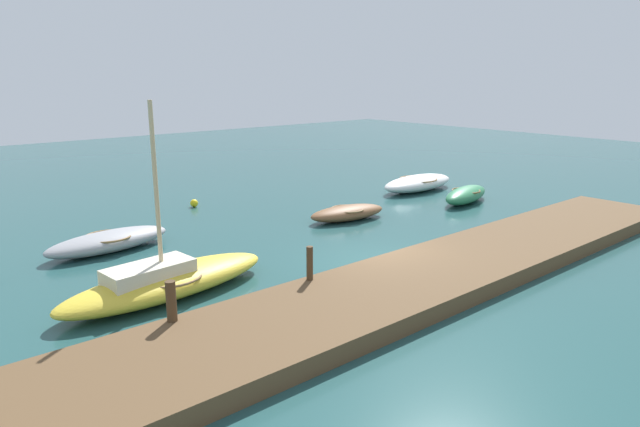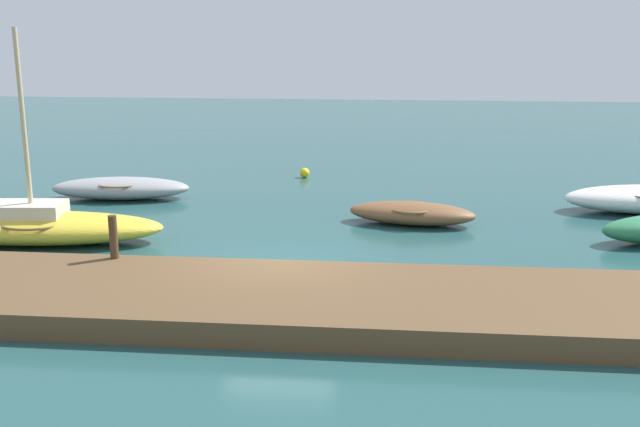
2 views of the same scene
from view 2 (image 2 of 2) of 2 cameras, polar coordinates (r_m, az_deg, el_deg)
The scene contains 7 objects.
ground_plane at distance 17.19m, azimuth -2.92°, elevation -4.44°, with size 84.00×84.00×0.00m, color #234C4C.
dock_platform at distance 14.80m, azimuth -4.36°, elevation -6.55°, with size 26.28×3.69×0.49m, color brown.
rowboat_brown at distance 21.36m, azimuth 6.99°, elevation 0.04°, with size 3.73×1.88×0.62m.
sailboat_yellow at distance 20.65m, azimuth -20.71°, elevation -0.86°, with size 6.58×2.56×5.43m.
rowboat_grey at distance 25.18m, azimuth -14.90°, elevation 1.89°, with size 4.58×2.02×0.70m.
mooring_post_mid_west at distance 16.98m, azimuth -15.42°, elevation -1.73°, with size 0.18×0.18×0.97m, color #47331E.
marker_buoy at distance 27.82m, azimuth -1.17°, elevation 3.11°, with size 0.36×0.36×0.36m, color yellow.
Camera 2 is at (2.47, -16.12, 5.42)m, focal length 42.13 mm.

